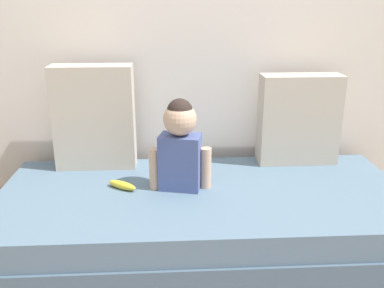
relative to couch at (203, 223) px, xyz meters
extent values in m
plane|color=#93704C|center=(0.00, 0.00, -0.18)|extent=(12.00, 12.00, 0.00)
cube|color=silver|center=(0.00, 0.61, 1.06)|extent=(5.32, 0.10, 2.49)
cube|color=#495F70|center=(0.00, 0.00, -0.07)|extent=(2.12, 0.95, 0.23)
cube|color=slate|center=(0.00, 0.00, 0.12)|extent=(2.06, 0.92, 0.14)
cube|color=#C1B29E|center=(-0.58, 0.38, 0.48)|extent=(0.44, 0.16, 0.58)
cube|color=#C1B29E|center=(0.58, 0.38, 0.44)|extent=(0.45, 0.16, 0.52)
cube|color=#4C5B93|center=(-0.11, 0.04, 0.33)|extent=(0.23, 0.17, 0.28)
sphere|color=tan|center=(-0.11, 0.04, 0.55)|extent=(0.16, 0.16, 0.16)
sphere|color=#2D231E|center=(-0.11, 0.04, 0.59)|extent=(0.13, 0.13, 0.13)
cylinder|color=tan|center=(-0.24, 0.04, 0.29)|extent=(0.06, 0.06, 0.21)
cylinder|color=tan|center=(0.02, 0.04, 0.29)|extent=(0.06, 0.06, 0.21)
ellipsoid|color=yellow|center=(-0.41, 0.05, 0.21)|extent=(0.17, 0.13, 0.04)
camera|label=1|loc=(-0.17, -1.92, 1.09)|focal=39.17mm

